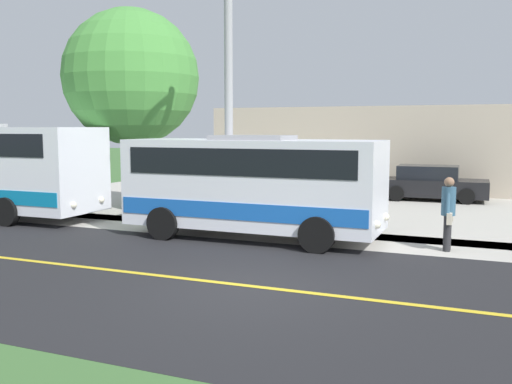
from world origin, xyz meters
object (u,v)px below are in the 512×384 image
(shuttle_bus_front, at_px, (253,182))
(pedestrian_waiting, at_px, (448,211))
(tree_curbside, at_px, (131,78))
(commercial_building, at_px, (390,147))
(parked_car_near, at_px, (431,184))
(street_light_pole, at_px, (227,92))

(shuttle_bus_front, height_order, pedestrian_waiting, shuttle_bus_front)
(tree_curbside, xyz_separation_m, commercial_building, (-14.00, 6.90, -2.79))
(pedestrian_waiting, xyz_separation_m, commercial_building, (-16.62, -4.07, 1.01))
(pedestrian_waiting, bearing_deg, parked_car_near, -172.60)
(parked_car_near, distance_m, commercial_building, 7.24)
(pedestrian_waiting, xyz_separation_m, street_light_pole, (-0.09, -6.05, 3.03))
(pedestrian_waiting, height_order, commercial_building, commercial_building)
(shuttle_bus_front, distance_m, commercial_building, 16.97)
(shuttle_bus_front, distance_m, tree_curbside, 7.33)
(shuttle_bus_front, distance_m, parked_car_near, 11.07)
(pedestrian_waiting, distance_m, commercial_building, 17.14)
(parked_car_near, bearing_deg, shuttle_bus_front, -19.98)
(shuttle_bus_front, relative_size, commercial_building, 0.44)
(shuttle_bus_front, bearing_deg, street_light_pole, -112.20)
(pedestrian_waiting, relative_size, commercial_building, 0.11)
(tree_curbside, relative_size, commercial_building, 0.44)
(shuttle_bus_front, bearing_deg, tree_curbside, -116.43)
(parked_car_near, distance_m, tree_curbside, 12.87)
(tree_curbside, bearing_deg, commercial_building, 153.76)
(parked_car_near, bearing_deg, street_light_pole, -25.41)
(pedestrian_waiting, xyz_separation_m, parked_car_near, (-10.06, -1.31, -0.30))
(shuttle_bus_front, bearing_deg, commercial_building, 176.60)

